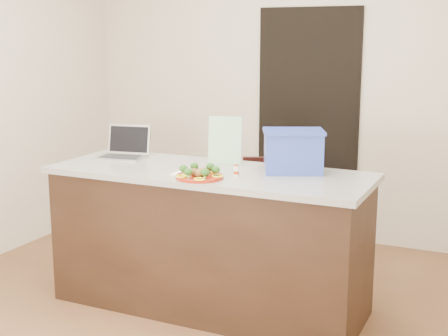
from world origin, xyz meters
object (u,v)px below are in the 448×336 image
at_px(yogurt_bottle, 236,171).
at_px(napkin, 187,173).
at_px(laptop, 125,149).
at_px(chair, 263,207).
at_px(blue_box, 293,151).
at_px(island, 209,239).
at_px(plate, 200,176).

bearing_deg(yogurt_bottle, napkin, -167.41).
height_order(laptop, chair, laptop).
relative_size(blue_box, chair, 0.52).
xyz_separation_m(napkin, chair, (0.14, 0.93, -0.43)).
xyz_separation_m(island, laptop, (-0.73, 0.14, 0.52)).
distance_m(island, chair, 0.78).
xyz_separation_m(island, yogurt_bottle, (0.23, -0.09, 0.49)).
relative_size(plate, blue_box, 0.65).
height_order(napkin, chair, napkin).
height_order(plate, blue_box, blue_box).
distance_m(plate, yogurt_bottle, 0.23).
distance_m(yogurt_bottle, chair, 0.99).
bearing_deg(island, blue_box, 18.39).
bearing_deg(napkin, blue_box, 29.51).
height_order(island, yogurt_bottle, yogurt_bottle).
bearing_deg(plate, chair, 89.34).
xyz_separation_m(island, chair, (0.07, 0.77, 0.03)).
height_order(island, napkin, napkin).
xyz_separation_m(island, napkin, (-0.07, -0.16, 0.46)).
distance_m(napkin, laptop, 0.72).
bearing_deg(chair, napkin, -121.08).
bearing_deg(chair, blue_box, -76.76).
bearing_deg(laptop, blue_box, -8.77).
bearing_deg(island, napkin, -115.15).
bearing_deg(island, yogurt_bottle, -21.70).
height_order(plate, chair, plate).
distance_m(plate, laptop, 0.88).
xyz_separation_m(island, blue_box, (0.50, 0.17, 0.59)).
bearing_deg(napkin, laptop, 155.12).
relative_size(island, blue_box, 4.62).
bearing_deg(island, plate, -76.76).
height_order(napkin, laptop, laptop).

